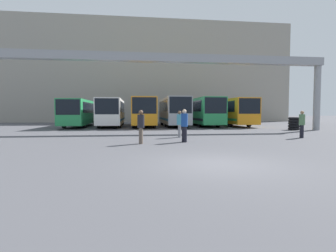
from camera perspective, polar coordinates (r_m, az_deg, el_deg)
name	(u,v)px	position (r m, az deg, el deg)	size (l,w,h in m)	color
ground_plane	(219,164)	(8.70, 11.10, -8.20)	(200.00, 200.00, 0.00)	#47474C
building_backdrop	(149,75)	(50.36, -4.08, 10.96)	(49.10, 12.00, 17.21)	gray
overhead_gantry	(167,66)	(22.97, -0.32, 12.87)	(28.75, 0.80, 6.65)	gray
bus_slot_0	(81,112)	(32.25, -18.44, 2.98)	(2.44, 11.91, 2.99)	#268C4C
bus_slot_1	(112,111)	(31.21, -12.14, 3.19)	(2.50, 10.85, 3.11)	silver
bus_slot_2	(143,111)	(30.83, -5.49, 3.38)	(2.63, 10.29, 3.23)	orange
bus_slot_3	(173,110)	(31.19, 1.14, 3.47)	(2.49, 10.40, 3.31)	#999EA5
bus_slot_4	(201,110)	(32.63, 7.23, 3.39)	(2.53, 11.88, 3.27)	#268C4C
bus_slot_5	(229,111)	(33.68, 13.19, 3.26)	(2.56, 11.83, 3.20)	orange
pedestrian_near_center	(141,126)	(13.97, -5.92, 0.01)	(0.37, 0.37, 1.79)	brown
pedestrian_far_center	(184,125)	(14.69, 3.58, 0.27)	(0.38, 0.38, 1.84)	black
pedestrian_mid_left	(179,123)	(17.42, 2.51, 0.59)	(0.37, 0.37, 1.77)	gray
pedestrian_near_right	(302,124)	(19.15, 27.13, 0.48)	(0.37, 0.37, 1.77)	black
tire_stack	(294,124)	(27.35, 25.73, 0.48)	(1.04, 1.04, 1.20)	black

